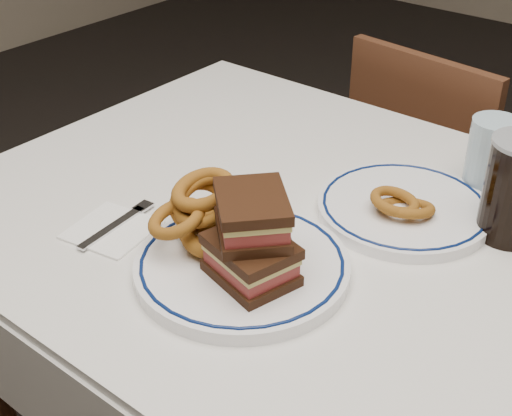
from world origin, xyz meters
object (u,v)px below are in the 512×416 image
Objects in this scene: chair_far at (432,189)px; far_plate at (404,208)px; reuben_sandwich at (252,237)px; main_plate at (242,266)px.

chair_far is 3.05× the size of far_plate.
reuben_sandwich is at bearing -103.81° from far_plate.
reuben_sandwich is 0.30m from far_plate.
main_plate is 2.04× the size of reuben_sandwich.
main_plate is at bearing 154.90° from reuben_sandwich.
main_plate is 0.29m from far_plate.
far_plate is at bearing 70.26° from main_plate.
main_plate is 0.07m from reuben_sandwich.
reuben_sandwich reaches higher than chair_far.
main_plate is at bearing -109.74° from far_plate.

